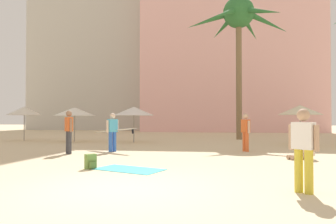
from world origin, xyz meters
TOP-DOWN VIEW (x-y plane):
  - ground at (0.00, 0.00)m, footprint 120.00×120.00m
  - hotel_pink at (3.74, 31.22)m, footprint 19.01×9.77m
  - hotel_tower_gray at (-11.88, 35.87)m, footprint 18.40×11.64m
  - palm_tree_left at (3.64, 15.78)m, footprint 7.06×6.46m
  - cafe_umbrella_0 at (-10.13, 12.58)m, footprint 2.20×2.20m
  - cafe_umbrella_1 at (-2.80, 12.15)m, footprint 2.45×2.45m
  - cafe_umbrella_2 at (-6.52, 12.14)m, footprint 2.52×2.52m
  - cafe_umbrella_3 at (6.50, 11.52)m, footprint 2.30×2.30m
  - beach_towel at (-0.47, 2.39)m, footprint 2.15×1.65m
  - backpack at (-1.58, 2.35)m, footprint 0.35×0.35m
  - person_mid_center at (-2.42, 7.03)m, footprint 2.57×1.71m
  - person_mid_right at (-3.89, 5.81)m, footprint 0.49×0.50m
  - person_far_left at (5.07, 5.50)m, footprint 0.98×0.73m
  - person_mid_left at (3.60, 0.14)m, footprint 0.52×0.47m
  - person_near_left at (3.27, 7.80)m, footprint 0.38×0.58m

SIDE VIEW (x-z plane):
  - ground at x=0.00m, z-range 0.00..0.00m
  - beach_towel at x=-0.47m, z-range 0.00..0.01m
  - backpack at x=-1.58m, z-range -0.01..0.41m
  - person_far_left at x=5.07m, z-range -0.14..0.79m
  - person_mid_left at x=3.60m, z-range 0.08..1.70m
  - person_near_left at x=3.27m, z-range 0.08..1.72m
  - person_mid_center at x=-2.42m, z-range 0.08..1.74m
  - person_mid_right at x=-3.89m, z-range 0.09..1.83m
  - cafe_umbrella_2 at x=-6.52m, z-range 0.79..2.90m
  - cafe_umbrella_1 at x=-2.80m, z-range 0.80..2.93m
  - cafe_umbrella_3 at x=6.50m, z-range 0.81..2.95m
  - cafe_umbrella_0 at x=-10.13m, z-range 0.82..3.00m
  - palm_tree_left at x=3.64m, z-range 3.28..13.02m
  - hotel_pink at x=3.74m, z-range 0.00..19.94m
  - hotel_tower_gray at x=-11.88m, z-range 0.00..30.05m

